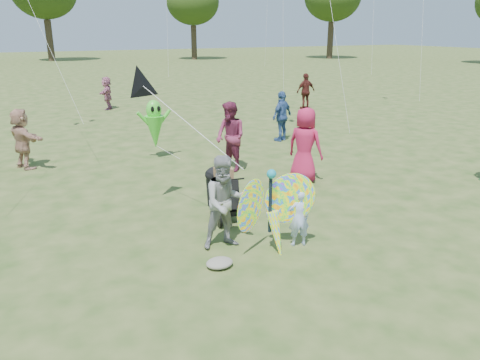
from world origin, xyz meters
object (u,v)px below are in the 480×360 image
(adult_man, at_px, (226,202))
(crowd_h, at_px, (306,91))
(jogging_stroller, at_px, (222,190))
(butterfly_kite, at_px, (273,212))
(crowd_d, at_px, (22,139))
(child_girl, at_px, (299,218))
(alien_kite, at_px, (155,126))
(crowd_e, at_px, (230,137))
(crowd_j, at_px, (107,93))
(crowd_c, at_px, (282,116))
(crowd_a, at_px, (305,145))

(adult_man, xyz_separation_m, crowd_h, (9.68, 11.70, 0.01))
(jogging_stroller, relative_size, butterfly_kite, 0.63)
(jogging_stroller, bearing_deg, crowd_d, 128.63)
(child_girl, bearing_deg, crowd_h, -109.05)
(butterfly_kite, distance_m, alien_kite, 6.79)
(jogging_stroller, bearing_deg, alien_kite, 96.25)
(adult_man, xyz_separation_m, jogging_stroller, (0.47, 1.20, -0.22))
(child_girl, distance_m, alien_kite, 6.82)
(crowd_e, height_order, alien_kite, crowd_e)
(crowd_e, bearing_deg, crowd_j, 171.96)
(adult_man, xyz_separation_m, crowd_c, (5.19, 6.56, 0.01))
(crowd_j, bearing_deg, alien_kite, 19.43)
(crowd_c, distance_m, butterfly_kite, 8.44)
(crowd_h, xyz_separation_m, jogging_stroller, (-9.21, -10.50, -0.23))
(crowd_h, bearing_deg, butterfly_kite, 52.47)
(butterfly_kite, bearing_deg, crowd_e, 72.64)
(crowd_d, bearing_deg, butterfly_kite, -177.32)
(crowd_d, bearing_deg, crowd_a, -147.72)
(crowd_c, relative_size, crowd_h, 1.01)
(crowd_a, distance_m, crowd_d, 7.62)
(adult_man, distance_m, crowd_e, 4.68)
(adult_man, relative_size, crowd_c, 0.98)
(adult_man, bearing_deg, crowd_e, 69.91)
(child_girl, height_order, crowd_a, crowd_a)
(crowd_j, xyz_separation_m, alien_kite, (-0.59, -9.59, 0.20))
(crowd_e, bearing_deg, crowd_a, 24.61)
(crowd_c, bearing_deg, alien_kite, -20.21)
(adult_man, distance_m, butterfly_kite, 0.83)
(butterfly_kite, height_order, alien_kite, alien_kite)
(crowd_c, bearing_deg, crowd_j, -91.16)
(crowd_d, relative_size, crowd_j, 1.08)
(child_girl, xyz_separation_m, crowd_c, (4.02, 7.10, 0.32))
(crowd_d, bearing_deg, crowd_c, -114.92)
(crowd_j, relative_size, butterfly_kite, 0.88)
(adult_man, bearing_deg, alien_kite, 90.66)
(crowd_a, distance_m, alien_kite, 4.61)
(crowd_j, height_order, alien_kite, alien_kite)
(crowd_d, distance_m, jogging_stroller, 6.61)
(adult_man, bearing_deg, butterfly_kite, -33.85)
(crowd_e, bearing_deg, crowd_h, 122.55)
(crowd_d, relative_size, crowd_e, 0.89)
(crowd_e, xyz_separation_m, butterfly_kite, (-1.47, -4.72, -0.20))
(crowd_d, height_order, alien_kite, alien_kite)
(child_girl, distance_m, jogging_stroller, 1.88)
(crowd_c, distance_m, crowd_h, 6.83)
(adult_man, xyz_separation_m, crowd_j, (1.25, 15.84, -0.07))
(crowd_a, distance_m, crowd_c, 4.45)
(child_girl, xyz_separation_m, crowd_h, (8.52, 12.24, 0.31))
(alien_kite, bearing_deg, crowd_h, 31.13)
(crowd_c, relative_size, crowd_j, 1.10)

